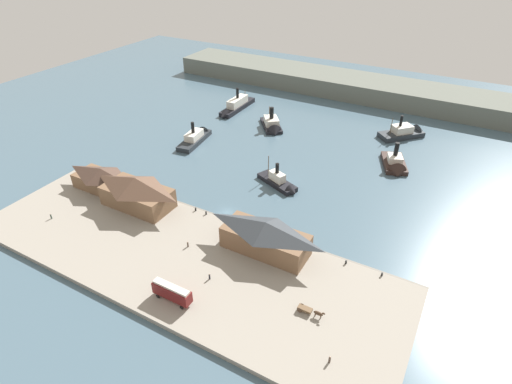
{
  "coord_description": "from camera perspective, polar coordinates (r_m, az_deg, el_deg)",
  "views": [
    {
      "loc": [
        53.28,
        -78.91,
        68.75
      ],
      "look_at": [
        3.47,
        10.52,
        2.0
      ],
      "focal_mm": 29.15,
      "sensor_mm": 36.0,
      "label": 1
    }
  ],
  "objects": [
    {
      "name": "pedestrian_walking_west",
      "position": [
        82.52,
        10.07,
        -21.7
      ],
      "size": [
        0.41,
        0.41,
        1.68
      ],
      "color": "#4C3D33",
      "rests_on": "quay_promenade"
    },
    {
      "name": "far_headland",
      "position": [
        206.68,
        13.08,
        14.02
      ],
      "size": [
        180.0,
        24.0,
        8.0
      ],
      "primitive_type": "cube",
      "color": "#60665B",
      "rests_on": "ground"
    },
    {
      "name": "mooring_post_west",
      "position": [
        100.23,
        16.91,
        -10.73
      ],
      "size": [
        0.44,
        0.44,
        0.9
      ],
      "primitive_type": "cylinder",
      "color": "black",
      "rests_on": "quay_promenade"
    },
    {
      "name": "seawall_edge",
      "position": [
        114.76,
        -4.96,
        -3.53
      ],
      "size": [
        110.0,
        0.8,
        1.0
      ],
      "primitive_type": "cube",
      "color": "slate",
      "rests_on": "ground"
    },
    {
      "name": "mooring_post_center_east",
      "position": [
        114.97,
        -6.86,
        -2.88
      ],
      "size": [
        0.44,
        0.44,
        0.9
      ],
      "primitive_type": "cylinder",
      "color": "black",
      "rests_on": "quay_promenade"
    },
    {
      "name": "ferry_shed_customs_shed",
      "position": [
        100.1,
        1.32,
        -6.09
      ],
      "size": [
        21.55,
        8.92,
        8.46
      ],
      "color": "brown",
      "rests_on": "quay_promenade"
    },
    {
      "name": "mooring_post_center_west",
      "position": [
        101.17,
        12.25,
        -9.39
      ],
      "size": [
        0.44,
        0.44,
        0.9
      ],
      "primitive_type": "cylinder",
      "color": "black",
      "rests_on": "quay_promenade"
    },
    {
      "name": "ferry_shed_west_terminal",
      "position": [
        120.1,
        -16.05,
        0.08
      ],
      "size": [
        20.09,
        10.37,
        9.13
      ],
      "color": "brown",
      "rests_on": "quay_promenade"
    },
    {
      "name": "quay_promenade",
      "position": [
        103.55,
        -10.62,
        -8.76
      ],
      "size": [
        110.0,
        36.0,
        1.2
      ],
      "primitive_type": "cube",
      "color": "gray",
      "rests_on": "ground"
    },
    {
      "name": "ferry_outer_harbor",
      "position": [
        169.34,
        19.9,
        7.7
      ],
      "size": [
        17.11,
        17.73,
        10.78
      ],
      "color": "#23282D",
      "rests_on": "ground"
    },
    {
      "name": "ferry_shed_east_terminal",
      "position": [
        131.66,
        -20.32,
        1.75
      ],
      "size": [
        18.24,
        8.64,
        6.93
      ],
      "color": "brown",
      "rests_on": "quay_promenade"
    },
    {
      "name": "ferry_moored_west",
      "position": [
        165.47,
        2.24,
        9.06
      ],
      "size": [
        14.85,
        16.61,
        10.64
      ],
      "color": "black",
      "rests_on": "ground"
    },
    {
      "name": "ferry_moored_east",
      "position": [
        157.72,
        -8.11,
        7.52
      ],
      "size": [
        7.84,
        20.09,
        9.75
      ],
      "color": "#23282D",
      "rests_on": "ground"
    },
    {
      "name": "ferry_approaching_east",
      "position": [
        145.0,
        18.56,
        3.49
      ],
      "size": [
        11.88,
        16.7,
        10.49
      ],
      "color": "black",
      "rests_on": "ground"
    },
    {
      "name": "street_tram",
      "position": [
        91.33,
        -11.47,
        -13.27
      ],
      "size": [
        9.07,
        2.45,
        4.1
      ],
      "color": "maroon",
      "rests_on": "quay_promenade"
    },
    {
      "name": "ferry_mid_harbor",
      "position": [
        128.0,
        3.41,
        1.23
      ],
      "size": [
        16.0,
        9.98,
        9.57
      ],
      "color": "black",
      "rests_on": "ground"
    },
    {
      "name": "mooring_post_east",
      "position": [
        116.8,
        -8.29,
        -2.36
      ],
      "size": [
        0.44,
        0.44,
        0.9
      ],
      "primitive_type": "cylinder",
      "color": "black",
      "rests_on": "quay_promenade"
    },
    {
      "name": "ferry_near_quay",
      "position": [
        182.94,
        -2.89,
        11.62
      ],
      "size": [
        5.23,
        24.6,
        10.67
      ],
      "color": "black",
      "rests_on": "ground"
    },
    {
      "name": "horse_cart",
      "position": [
        88.89,
        7.41,
        -15.83
      ],
      "size": [
        5.86,
        1.44,
        1.87
      ],
      "color": "brown",
      "rests_on": "quay_promenade"
    },
    {
      "name": "ground_plane",
      "position": [
        117.44,
        -3.98,
        -2.82
      ],
      "size": [
        320.0,
        320.0,
        0.0
      ],
      "primitive_type": "plane",
      "color": "#476070"
    },
    {
      "name": "pedestrian_walking_east",
      "position": [
        125.38,
        -26.31,
        -3.02
      ],
      "size": [
        0.38,
        0.38,
        1.55
      ],
      "color": "#3D4C42",
      "rests_on": "quay_promenade"
    },
    {
      "name": "pedestrian_standing_center",
      "position": [
        95.67,
        -6.4,
        -11.47
      ],
      "size": [
        0.39,
        0.39,
        1.58
      ],
      "color": "#232328",
      "rests_on": "quay_promenade"
    },
    {
      "name": "pedestrian_at_waters_edge",
      "position": [
        104.7,
        -9.34,
        -7.11
      ],
      "size": [
        0.38,
        0.38,
        1.55
      ],
      "color": "#4C3D33",
      "rests_on": "quay_promenade"
    }
  ]
}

